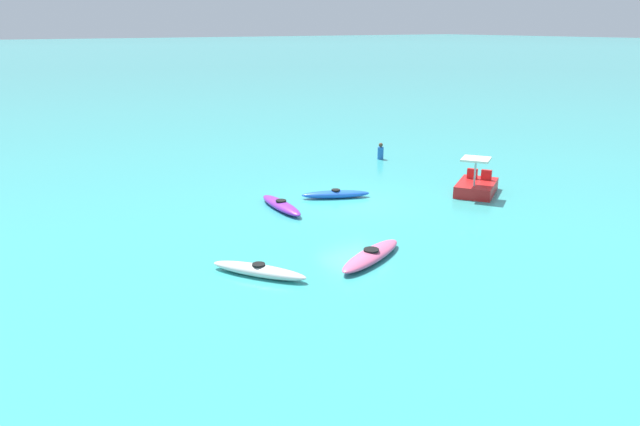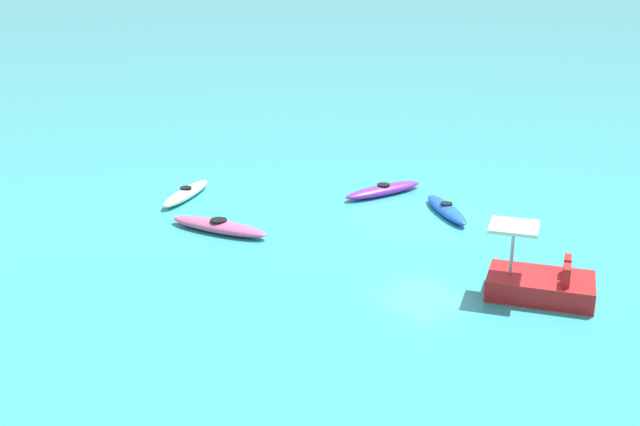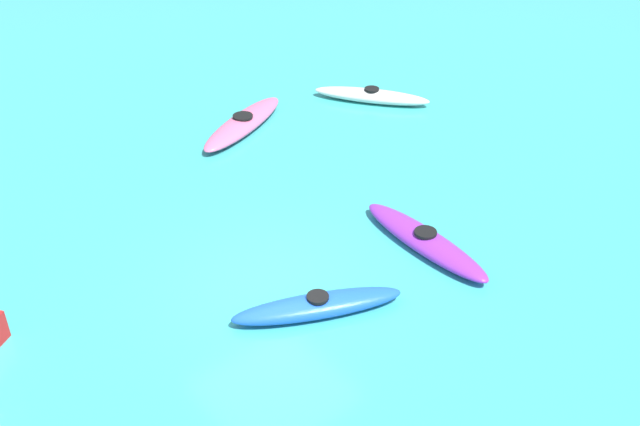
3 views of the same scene
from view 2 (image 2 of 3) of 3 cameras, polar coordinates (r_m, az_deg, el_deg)
The scene contains 6 objects.
ground_plane at distance 22.94m, azimuth 7.89°, elevation -0.74°, with size 600.00×600.00×0.00m, color #38ADA8.
kayak_pink at distance 22.16m, azimuth -7.54°, elevation -0.98°, with size 3.25×1.97×0.37m.
kayak_purple at distance 25.44m, azimuth 4.74°, elevation 1.72°, with size 0.84×3.11×0.37m.
kayak_white at distance 25.39m, azimuth -9.94°, elevation 1.46°, with size 2.18×2.80×0.37m.
kayak_blue at distance 23.75m, azimuth 9.38°, elevation 0.28°, with size 2.81×1.75×0.37m.
pedal_boat_red at distance 18.55m, azimuth 16.04°, elevation -5.00°, with size 2.83×2.57×1.68m.
Camera 2 is at (-14.83, 15.79, 7.55)m, focal length 42.98 mm.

